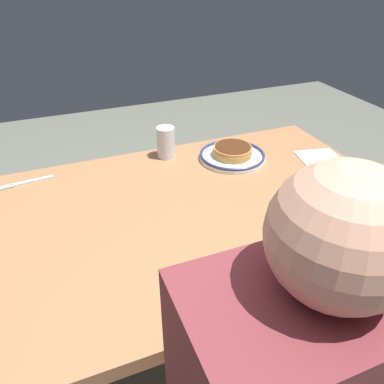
{
  "coord_description": "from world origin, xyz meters",
  "views": [
    {
      "loc": [
        0.29,
        0.86,
        1.4
      ],
      "look_at": [
        -0.07,
        -0.04,
        0.77
      ],
      "focal_mm": 34.91,
      "sensor_mm": 36.0,
      "label": 1
    }
  ],
  "objects_px": {
    "paper_napkin": "(320,158)",
    "fork_near": "(199,274)",
    "butter_knife": "(20,184)",
    "plate_near_main": "(232,154)",
    "plate_center_pancakes": "(342,203)",
    "coffee_mug": "(300,231)",
    "drinking_glass": "(166,144)"
  },
  "relations": [
    {
      "from": "fork_near",
      "to": "butter_knife",
      "type": "bearing_deg",
      "value": -56.95
    },
    {
      "from": "fork_near",
      "to": "paper_napkin",
      "type": "bearing_deg",
      "value": -149.44
    },
    {
      "from": "plate_near_main",
      "to": "butter_knife",
      "type": "distance_m",
      "value": 0.75
    },
    {
      "from": "plate_center_pancakes",
      "to": "butter_knife",
      "type": "height_order",
      "value": "plate_center_pancakes"
    },
    {
      "from": "plate_near_main",
      "to": "coffee_mug",
      "type": "xyz_separation_m",
      "value": [
        0.07,
        0.5,
        0.03
      ]
    },
    {
      "from": "plate_center_pancakes",
      "to": "coffee_mug",
      "type": "xyz_separation_m",
      "value": [
        0.23,
        0.1,
        0.04
      ]
    },
    {
      "from": "plate_near_main",
      "to": "fork_near",
      "type": "xyz_separation_m",
      "value": [
        0.35,
        0.51,
        -0.02
      ]
    },
    {
      "from": "plate_center_pancakes",
      "to": "coffee_mug",
      "type": "height_order",
      "value": "coffee_mug"
    },
    {
      "from": "paper_napkin",
      "to": "fork_near",
      "type": "xyz_separation_m",
      "value": [
        0.65,
        0.39,
        0.0
      ]
    },
    {
      "from": "plate_center_pancakes",
      "to": "butter_knife",
      "type": "bearing_deg",
      "value": -28.91
    },
    {
      "from": "plate_near_main",
      "to": "paper_napkin",
      "type": "relative_size",
      "value": 1.64
    },
    {
      "from": "plate_center_pancakes",
      "to": "drinking_glass",
      "type": "relative_size",
      "value": 1.88
    },
    {
      "from": "plate_center_pancakes",
      "to": "drinking_glass",
      "type": "height_order",
      "value": "drinking_glass"
    },
    {
      "from": "drinking_glass",
      "to": "fork_near",
      "type": "xyz_separation_m",
      "value": [
        0.12,
        0.62,
        -0.05
      ]
    },
    {
      "from": "plate_center_pancakes",
      "to": "fork_near",
      "type": "distance_m",
      "value": 0.53
    },
    {
      "from": "drinking_glass",
      "to": "paper_napkin",
      "type": "distance_m",
      "value": 0.58
    },
    {
      "from": "drinking_glass",
      "to": "plate_center_pancakes",
      "type": "bearing_deg",
      "value": 127.3
    },
    {
      "from": "plate_near_main",
      "to": "plate_center_pancakes",
      "type": "relative_size",
      "value": 1.11
    },
    {
      "from": "coffee_mug",
      "to": "fork_near",
      "type": "bearing_deg",
      "value": 0.58
    },
    {
      "from": "coffee_mug",
      "to": "drinking_glass",
      "type": "bearing_deg",
      "value": -75.61
    },
    {
      "from": "plate_center_pancakes",
      "to": "butter_knife",
      "type": "xyz_separation_m",
      "value": [
        0.91,
        -0.5,
        -0.01
      ]
    },
    {
      "from": "plate_near_main",
      "to": "coffee_mug",
      "type": "relative_size",
      "value": 2.49
    },
    {
      "from": "plate_center_pancakes",
      "to": "fork_near",
      "type": "height_order",
      "value": "plate_center_pancakes"
    },
    {
      "from": "plate_center_pancakes",
      "to": "butter_knife",
      "type": "distance_m",
      "value": 1.04
    },
    {
      "from": "butter_knife",
      "to": "plate_near_main",
      "type": "bearing_deg",
      "value": 172.39
    },
    {
      "from": "plate_near_main",
      "to": "butter_knife",
      "type": "relative_size",
      "value": 1.13
    },
    {
      "from": "fork_near",
      "to": "butter_knife",
      "type": "xyz_separation_m",
      "value": [
        0.39,
        -0.61,
        -0.0
      ]
    },
    {
      "from": "coffee_mug",
      "to": "butter_knife",
      "type": "relative_size",
      "value": 0.46
    },
    {
      "from": "plate_near_main",
      "to": "butter_knife",
      "type": "bearing_deg",
      "value": -7.61
    },
    {
      "from": "plate_near_main",
      "to": "fork_near",
      "type": "relative_size",
      "value": 1.24
    },
    {
      "from": "drinking_glass",
      "to": "fork_near",
      "type": "relative_size",
      "value": 0.59
    },
    {
      "from": "drinking_glass",
      "to": "plate_near_main",
      "type": "bearing_deg",
      "value": 153.65
    }
  ]
}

